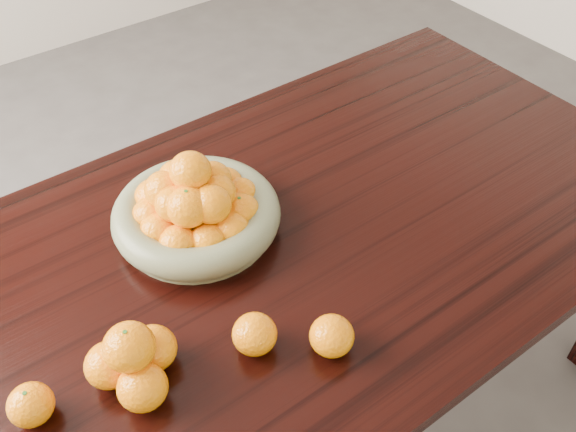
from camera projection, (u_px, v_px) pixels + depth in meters
ground at (272, 419)px, 1.91m from camera, size 5.00×5.00×0.00m
dining_table at (267, 273)px, 1.46m from camera, size 2.00×1.00×0.75m
fruit_bowl at (195, 207)px, 1.39m from camera, size 0.37×0.37×0.20m
orange_pyramid at (133, 361)px, 1.11m from camera, size 0.17×0.16×0.14m
loose_orange_0 at (31, 405)px, 1.08m from camera, size 0.08×0.08×0.07m
loose_orange_1 at (255, 334)px, 1.18m from camera, size 0.08×0.08×0.08m
loose_orange_2 at (332, 336)px, 1.18m from camera, size 0.08×0.08×0.08m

